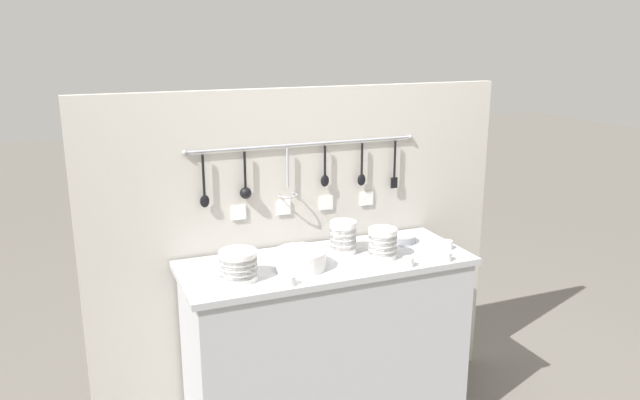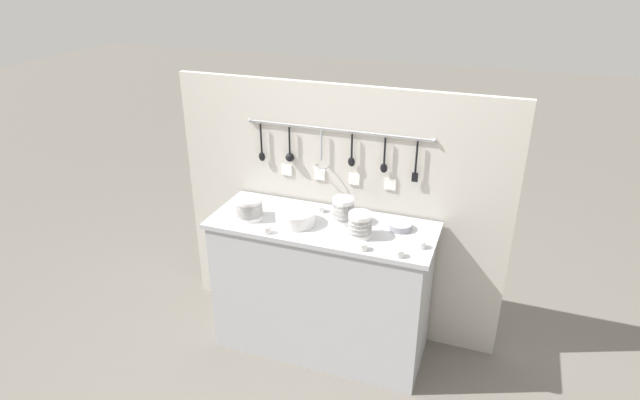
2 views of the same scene
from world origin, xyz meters
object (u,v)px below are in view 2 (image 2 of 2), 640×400
object	(u,v)px
plate_stack	(295,217)
cup_back_right	(399,253)
cup_edge_far	(362,246)
bowl_stack_short_front	(343,210)
bowl_stack_nested_right	(360,225)
cup_front_right	(421,244)
cup_by_caddy	(320,209)
steel_mixing_bowl	(400,226)
cup_mid_row	(267,230)
bowl_stack_wide_centre	(249,208)

from	to	relation	value
plate_stack	cup_back_right	bearing A→B (deg)	-14.10
cup_edge_far	bowl_stack_short_front	bearing A→B (deg)	125.84
bowl_stack_nested_right	cup_front_right	xyz separation A→B (m)	(0.35, -0.01, -0.05)
cup_front_right	cup_by_caddy	distance (m)	0.71
bowl_stack_short_front	cup_by_caddy	bearing A→B (deg)	153.69
bowl_stack_short_front	steel_mixing_bowl	distance (m)	0.35
cup_front_right	cup_back_right	distance (m)	0.17
cup_by_caddy	cup_edge_far	bearing A→B (deg)	-44.03
cup_mid_row	cup_front_right	bearing A→B (deg)	8.86
cup_back_right	cup_front_right	bearing A→B (deg)	54.95
bowl_stack_short_front	bowl_stack_nested_right	world-z (taller)	bowl_stack_short_front
bowl_stack_short_front	cup_edge_far	xyz separation A→B (m)	(0.20, -0.28, -0.06)
plate_stack	bowl_stack_short_front	bearing A→B (deg)	23.04
steel_mixing_bowl	cup_edge_far	distance (m)	0.34
cup_mid_row	cup_edge_far	xyz separation A→B (m)	(0.57, 0.00, 0.00)
cup_back_right	cup_by_caddy	world-z (taller)	same
bowl_stack_short_front	bowl_stack_wide_centre	xyz separation A→B (m)	(-0.55, -0.14, -0.01)
cup_by_caddy	bowl_stack_short_front	bearing A→B (deg)	-26.31
cup_mid_row	cup_back_right	distance (m)	0.77
cup_back_right	bowl_stack_wide_centre	bearing A→B (deg)	171.69
cup_by_caddy	bowl_stack_wide_centre	bearing A→B (deg)	-149.05
steel_mixing_bowl	cup_back_right	distance (m)	0.32
bowl_stack_short_front	plate_stack	distance (m)	0.29
plate_stack	cup_by_caddy	distance (m)	0.22
steel_mixing_bowl	cup_front_right	size ratio (longest dim) A/B	2.66
bowl_stack_wide_centre	cup_by_caddy	bearing A→B (deg)	30.95
bowl_stack_wide_centre	bowl_stack_nested_right	bearing A→B (deg)	0.47
bowl_stack_nested_right	cup_front_right	size ratio (longest dim) A/B	2.80
plate_stack	cup_front_right	world-z (taller)	plate_stack
bowl_stack_short_front	bowl_stack_wide_centre	bearing A→B (deg)	-165.91
bowl_stack_short_front	cup_edge_far	bearing A→B (deg)	-54.16
cup_mid_row	bowl_stack_short_front	bearing A→B (deg)	36.82
cup_back_right	cup_edge_far	bearing A→B (deg)	179.43
cup_by_caddy	cup_mid_row	bearing A→B (deg)	-118.11
plate_stack	cup_mid_row	bearing A→B (deg)	-123.21
plate_stack	steel_mixing_bowl	world-z (taller)	plate_stack
bowl_stack_nested_right	cup_by_caddy	bearing A→B (deg)	145.34
cup_front_right	cup_edge_far	xyz separation A→B (m)	(-0.30, -0.13, 0.00)
cup_mid_row	cup_edge_far	bearing A→B (deg)	0.20
bowl_stack_short_front	cup_back_right	world-z (taller)	bowl_stack_short_front
bowl_stack_nested_right	cup_mid_row	xyz separation A→B (m)	(-0.51, -0.15, -0.05)
bowl_stack_wide_centre	steel_mixing_bowl	distance (m)	0.91
cup_front_right	bowl_stack_short_front	bearing A→B (deg)	163.87
cup_by_caddy	cup_edge_far	world-z (taller)	same
bowl_stack_wide_centre	cup_mid_row	xyz separation A→B (m)	(0.18, -0.14, -0.04)
steel_mixing_bowl	cup_by_caddy	distance (m)	0.52
steel_mixing_bowl	bowl_stack_wide_centre	bearing A→B (deg)	-169.22
bowl_stack_short_front	steel_mixing_bowl	bearing A→B (deg)	5.25
bowl_stack_wide_centre	cup_edge_far	bearing A→B (deg)	-10.33
plate_stack	cup_mid_row	distance (m)	0.20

